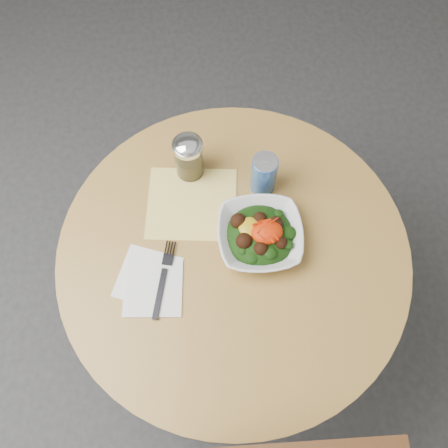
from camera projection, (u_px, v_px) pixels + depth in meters
name	position (u px, v px, depth m)	size (l,w,h in m)	color
ground	(230.00, 322.00, 1.95)	(6.00, 6.00, 0.00)	#2C2C2E
table	(232.00, 276.00, 1.45)	(0.90, 0.90, 0.75)	black
cloth_napkin	(192.00, 204.00, 1.32)	(0.23, 0.21, 0.00)	yellow
paper_napkins	(151.00, 283.00, 1.23)	(0.19, 0.21, 0.00)	white
salad_bowl	(260.00, 235.00, 1.25)	(0.23, 0.23, 0.08)	silver
fork	(164.00, 276.00, 1.23)	(0.08, 0.20, 0.00)	black
spice_shaker	(189.00, 157.00, 1.30)	(0.08, 0.08, 0.14)	silver
beverage_can	(264.00, 174.00, 1.29)	(0.07, 0.07, 0.13)	navy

